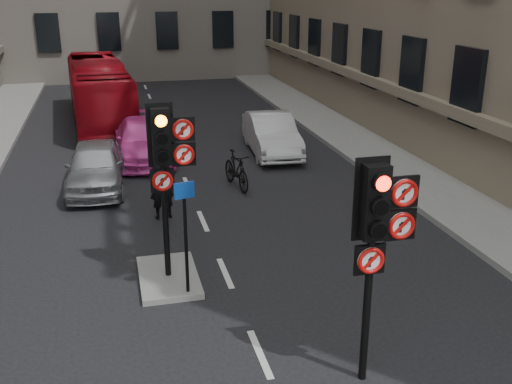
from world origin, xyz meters
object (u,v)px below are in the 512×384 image
car_pink (144,140)px  bus_red (99,91)px  signal_near (378,226)px  car_white (271,134)px  motorcycle (236,170)px  car_silver (96,166)px  signal_far (166,155)px  motorcyclist (161,185)px  info_sign (185,222)px

car_pink → bus_red: (-1.44, 6.31, 0.67)m
signal_near → car_white: signal_near is taller
car_pink → car_white: bearing=-4.5°
car_pink → motorcycle: (2.46, -3.76, -0.11)m
bus_red → car_silver: bearing=-94.9°
car_silver → car_white: 6.54m
signal_far → car_pink: signal_far is taller
signal_near → signal_far: size_ratio=1.00×
car_white → motorcycle: (-2.01, -3.39, -0.15)m
car_pink → motorcycle: size_ratio=2.48×
signal_far → car_white: (4.53, 8.78, -2.00)m
car_pink → motorcyclist: 5.67m
car_pink → info_sign: 10.01m
car_pink → car_silver: bearing=-119.3°
motorcycle → info_sign: info_sign is taller
signal_far → car_white: bearing=62.7°
signal_near → motorcyclist: 8.06m
signal_near → car_white: size_ratio=0.84×
car_silver → motorcycle: bearing=-10.3°
car_silver → car_pink: size_ratio=0.89×
car_white → bus_red: (-5.91, 6.68, 0.63)m
motorcyclist → info_sign: size_ratio=0.80×
car_pink → bus_red: bearing=103.1°
signal_near → car_silver: bearing=111.8°
car_silver → bus_red: 9.15m
motorcyclist → info_sign: bearing=78.3°
car_white → motorcycle: size_ratio=2.31×
car_white → motorcyclist: 6.88m
motorcycle → motorcyclist: motorcyclist is taller
motorcyclist → info_sign: info_sign is taller
signal_near → motorcycle: signal_near is taller
info_sign → car_silver: bearing=92.1°
signal_near → motorcyclist: (-2.46, 7.49, -1.67)m
car_silver → info_sign: size_ratio=1.79×
car_silver → info_sign: (1.75, -7.15, 0.90)m
signal_near → car_pink: size_ratio=0.78×
signal_near → bus_red: 19.90m
signal_near → bus_red: signal_near is taller
car_white → signal_near: bearing=-94.7°
car_pink → signal_far: bearing=-90.2°
signal_far → car_silver: (-1.54, 6.33, -2.01)m
car_silver → car_white: car_white is taller
car_silver → motorcyclist: 3.31m
signal_far → car_pink: (0.06, 9.15, -2.03)m
motorcycle → motorcyclist: bearing=-150.6°
car_pink → motorcycle: 4.50m
motorcycle → motorcyclist: size_ratio=1.02×
signal_near → info_sign: size_ratio=1.57×
bus_red → car_pink: bearing=-81.1°
signal_far → car_pink: bearing=89.7°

